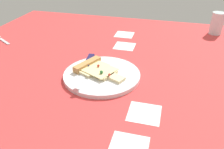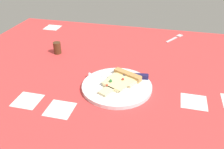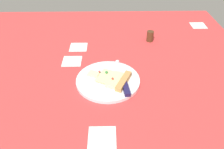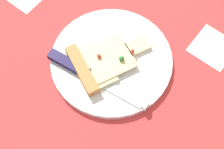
# 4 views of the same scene
# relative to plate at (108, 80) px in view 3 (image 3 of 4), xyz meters

# --- Properties ---
(ground_plane) EXTENTS (1.50, 1.50, 0.03)m
(ground_plane) POSITION_rel_plate_xyz_m (-0.05, 0.04, -0.02)
(ground_plane) COLOR #D13838
(ground_plane) RESTS_ON ground
(plate) EXTENTS (0.27, 0.27, 0.01)m
(plate) POSITION_rel_plate_xyz_m (0.00, 0.00, 0.00)
(plate) COLOR silver
(plate) RESTS_ON ground_plane
(pizza_slice) EXTENTS (0.19, 0.15, 0.02)m
(pizza_slice) POSITION_rel_plate_xyz_m (0.02, -0.01, 0.02)
(pizza_slice) COLOR beige
(pizza_slice) RESTS_ON plate
(knife) EXTENTS (0.05, 0.24, 0.02)m
(knife) POSITION_rel_plate_xyz_m (0.06, -0.02, 0.01)
(knife) COLOR silver
(knife) RESTS_ON plate
(pepper_shaker) EXTENTS (0.04, 0.04, 0.06)m
(pepper_shaker) POSITION_rel_plate_xyz_m (0.23, 0.35, 0.02)
(pepper_shaker) COLOR #4C2D19
(pepper_shaker) RESTS_ON ground_plane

